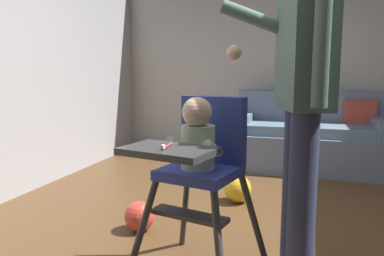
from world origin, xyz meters
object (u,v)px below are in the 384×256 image
object	(u,v)px
toy_ball	(140,216)
toy_ball_second	(238,189)
adult_standing	(302,99)
high_chair	(200,153)
couch	(309,139)

from	to	relation	value
toy_ball	toy_ball_second	distance (m)	0.94
adult_standing	toy_ball	size ratio (longest dim) A/B	8.07
toy_ball_second	adult_standing	bearing A→B (deg)	-65.08
high_chair	toy_ball_second	size ratio (longest dim) A/B	4.18
adult_standing	toy_ball_second	xyz separation A→B (m)	(-0.49, 1.06, -0.83)
couch	toy_ball	distance (m)	2.44
high_chair	adult_standing	xyz separation A→B (m)	(0.48, 0.14, 0.28)
high_chair	couch	bearing A→B (deg)	-179.21
couch	toy_ball_second	bearing A→B (deg)	-22.06
high_chair	toy_ball	bearing A→B (deg)	-115.68
adult_standing	toy_ball_second	size ratio (longest dim) A/B	7.23
adult_standing	toy_ball	xyz separation A→B (m)	(-1.04, 0.29, -0.84)
toy_ball_second	couch	bearing A→B (deg)	67.94
adult_standing	toy_ball	distance (m)	1.37
couch	high_chair	world-z (taller)	high_chair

